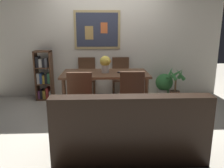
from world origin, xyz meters
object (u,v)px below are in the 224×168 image
dining_chair_near_left (80,94)px  potted_ivy (164,85)px  tv_remote (122,73)px  dining_table (105,77)px  dining_chair_far_right (121,74)px  dining_chair_far_left (87,75)px  bookshelf (44,77)px  potted_palm (175,86)px  dining_chair_near_right (131,93)px  flower_vase (105,63)px  leather_couch (128,130)px

dining_chair_near_left → potted_ivy: size_ratio=1.61×
dining_chair_near_left → tv_remote: 1.05m
dining_chair_near_left → tv_remote: bearing=45.8°
dining_table → dining_chair_far_right: size_ratio=1.80×
dining_chair_far_left → potted_ivy: 1.76m
bookshelf → dining_chair_far_left: bearing=5.1°
dining_chair_far_left → tv_remote: size_ratio=5.76×
bookshelf → tv_remote: bookshelf is taller
dining_chair_far_right → bookshelf: size_ratio=0.84×
dining_table → tv_remote: tv_remote is taller
dining_chair_near_left → bookshelf: 1.75m
potted_palm → tv_remote: size_ratio=4.90×
dining_table → dining_chair_far_right: bearing=64.3°
tv_remote → dining_chair_near_right: bearing=-82.3°
potted_ivy → dining_chair_far_right: bearing=172.3°
dining_table → flower_vase: (0.01, -0.00, 0.27)m
dining_table → potted_ivy: (1.34, 0.63, -0.32)m
dining_chair_far_left → dining_chair_far_right: bearing=-0.5°
dining_table → dining_chair_near_left: 0.90m
bookshelf → potted_palm: size_ratio=1.40×
dining_chair_near_left → tv_remote: dining_chair_near_left is taller
dining_table → dining_chair_near_left: size_ratio=1.80×
dining_chair_near_right → potted_ivy: bearing=56.5°
leather_couch → bookshelf: 2.85m
dining_chair_far_right → bookshelf: 1.71m
potted_ivy → dining_chair_near_left: bearing=-140.6°
dining_table → dining_chair_near_right: dining_chair_near_right is taller
dining_chair_far_right → tv_remote: 0.85m
dining_chair_far_left → flower_vase: 0.95m
leather_couch → flower_vase: size_ratio=5.60×
dining_chair_near_right → potted_ivy: (0.93, 1.41, -0.22)m
tv_remote → potted_palm: bearing=18.9°
dining_chair_near_right → potted_palm: dining_chair_near_right is taller
dining_chair_near_left → potted_palm: bearing=31.0°
dining_chair_near_left → bookshelf: bearing=122.1°
dining_table → bookshelf: bearing=153.0°
leather_couch → flower_vase: flower_vase is taller
dining_table → dining_chair_far_left: dining_chair_far_left is taller
dining_chair_near_left → dining_chair_near_right: bearing=1.7°
potted_ivy → leather_couch: bearing=-115.0°
potted_ivy → tv_remote: tv_remote is taller
dining_chair_far_left → dining_chair_near_right: size_ratio=1.00×
potted_ivy → tv_remote: bearing=-146.0°
flower_vase → leather_couch: bearing=-81.3°
dining_chair_near_left → potted_palm: dining_chair_near_left is taller
dining_chair_near_left → dining_chair_near_right: size_ratio=1.00×
dining_chair_near_right → potted_ivy: 1.70m
flower_vase → potted_ivy: bearing=25.4°
flower_vase → tv_remote: size_ratio=2.03×
dining_chair_near_left → dining_chair_near_right: 0.81m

